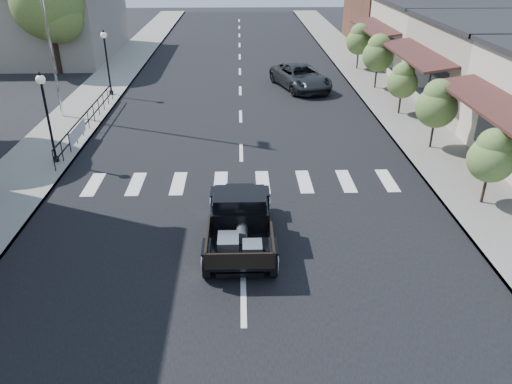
{
  "coord_description": "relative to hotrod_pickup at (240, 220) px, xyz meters",
  "views": [
    {
      "loc": [
        -0.01,
        -13.11,
        8.25
      ],
      "look_at": [
        0.46,
        1.24,
        1.0
      ],
      "focal_mm": 35.0,
      "sensor_mm": 36.0,
      "label": 1
    }
  ],
  "objects": [
    {
      "name": "road_markings",
      "position": [
        0.07,
        10.21,
        -0.82
      ],
      "size": [
        12.0,
        60.0,
        0.06
      ],
      "primitive_type": null,
      "color": "silver",
      "rests_on": "ground"
    },
    {
      "name": "hotrod_pickup",
      "position": [
        0.0,
        0.0,
        0.0
      ],
      "size": [
        2.22,
        4.73,
        1.64
      ],
      "primitive_type": null,
      "rotation": [
        0.0,
        0.0,
        -0.0
      ],
      "color": "black",
      "rests_on": "ground"
    },
    {
      "name": "second_car",
      "position": [
        3.81,
        17.64,
        -0.09
      ],
      "size": [
        3.87,
        5.73,
        1.46
      ],
      "primitive_type": "imported",
      "rotation": [
        0.0,
        0.0,
        0.3
      ],
      "color": "black",
      "rests_on": "ground"
    },
    {
      "name": "banner",
      "position": [
        -7.15,
        8.21,
        -0.37
      ],
      "size": [
        0.04,
        2.2,
        0.6
      ],
      "primitive_type": null,
      "color": "silver",
      "rests_on": "sidewalk_left"
    },
    {
      "name": "road",
      "position": [
        0.07,
        15.21,
        -0.81
      ],
      "size": [
        14.0,
        80.0,
        0.02
      ],
      "primitive_type": "cube",
      "color": "black",
      "rests_on": "ground"
    },
    {
      "name": "lamp_post_c",
      "position": [
        -7.53,
        16.21,
        1.17
      ],
      "size": [
        0.36,
        0.36,
        3.68
      ],
      "primitive_type": null,
      "color": "black",
      "rests_on": "sidewalk_left"
    },
    {
      "name": "low_building_left",
      "position": [
        -14.93,
        28.21,
        1.68
      ],
      "size": [
        10.0,
        12.0,
        5.0
      ],
      "primitive_type": "cube",
      "color": "gray",
      "rests_on": "ground"
    },
    {
      "name": "small_tree_b",
      "position": [
        8.37,
        7.29,
        0.77
      ],
      "size": [
        1.73,
        1.73,
        2.88
      ],
      "primitive_type": null,
      "color": "#516E32",
      "rests_on": "sidewalk_right"
    },
    {
      "name": "sidewalk_left",
      "position": [
        -8.43,
        15.21,
        -0.74
      ],
      "size": [
        3.0,
        80.0,
        0.15
      ],
      "primitive_type": "cube",
      "color": "gray",
      "rests_on": "ground"
    },
    {
      "name": "small_tree_a",
      "position": [
        8.37,
        2.12,
        0.62
      ],
      "size": [
        1.54,
        1.54,
        2.57
      ],
      "primitive_type": null,
      "color": "#516E32",
      "rests_on": "sidewalk_right"
    },
    {
      "name": "ground",
      "position": [
        0.07,
        0.21,
        -0.82
      ],
      "size": [
        120.0,
        120.0,
        0.0
      ],
      "primitive_type": "plane",
      "color": "black",
      "rests_on": "ground"
    },
    {
      "name": "big_tree_far",
      "position": [
        -12.43,
        22.21,
        2.69
      ],
      "size": [
        4.78,
        4.78,
        7.02
      ],
      "primitive_type": null,
      "color": "#556B2E",
      "rests_on": "ground"
    },
    {
      "name": "lamp_post_b",
      "position": [
        -7.53,
        6.21,
        1.17
      ],
      "size": [
        0.36,
        0.36,
        3.68
      ],
      "primitive_type": null,
      "color": "black",
      "rests_on": "sidewalk_left"
    },
    {
      "name": "small_tree_e",
      "position": [
        8.37,
        22.4,
        0.81
      ],
      "size": [
        1.77,
        1.77,
        2.96
      ],
      "primitive_type": null,
      "color": "#516E32",
      "rests_on": "sidewalk_right"
    },
    {
      "name": "sidewalk_right",
      "position": [
        8.57,
        15.21,
        -0.74
      ],
      "size": [
        3.0,
        80.0,
        0.15
      ],
      "primitive_type": "cube",
      "color": "gray",
      "rests_on": "ground"
    },
    {
      "name": "storefront_far",
      "position": [
        15.07,
        22.21,
        1.43
      ],
      "size": [
        10.0,
        9.0,
        4.5
      ],
      "primitive_type": "cube",
      "color": "beige",
      "rests_on": "ground"
    },
    {
      "name": "small_tree_c",
      "position": [
        8.37,
        12.1,
        0.61
      ],
      "size": [
        1.53,
        1.53,
        2.56
      ],
      "primitive_type": null,
      "color": "#516E32",
      "rests_on": "sidewalk_right"
    },
    {
      "name": "far_building_right",
      "position": [
        15.57,
        32.21,
        2.68
      ],
      "size": [
        11.0,
        10.0,
        7.0
      ],
      "primitive_type": "cube",
      "color": "brown",
      "rests_on": "ground"
    },
    {
      "name": "railing",
      "position": [
        -7.23,
        10.21,
        -0.17
      ],
      "size": [
        0.08,
        10.0,
        1.0
      ],
      "primitive_type": null,
      "color": "black",
      "rests_on": "sidewalk_left"
    },
    {
      "name": "small_tree_d",
      "position": [
        8.37,
        17.2,
        0.88
      ],
      "size": [
        1.86,
        1.86,
        3.09
      ],
      "primitive_type": null,
      "color": "#516E32",
      "rests_on": "sidewalk_right"
    }
  ]
}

